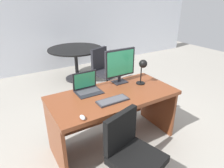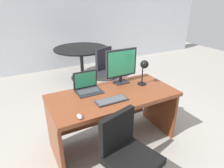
{
  "view_description": "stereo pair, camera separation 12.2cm",
  "coord_description": "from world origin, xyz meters",
  "px_view_note": "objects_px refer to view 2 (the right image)",
  "views": [
    {
      "loc": [
        -1.17,
        -1.89,
        1.87
      ],
      "look_at": [
        0.0,
        0.04,
        0.87
      ],
      "focal_mm": 31.82,
      "sensor_mm": 36.0,
      "label": 1
    },
    {
      "loc": [
        -1.06,
        -1.95,
        1.87
      ],
      "look_at": [
        0.0,
        0.04,
        0.87
      ],
      "focal_mm": 31.82,
      "sensor_mm": 36.0,
      "label": 2
    }
  ],
  "objects_px": {
    "mouse": "(80,116)",
    "meeting_table": "(81,56)",
    "office_chair": "(128,162)",
    "meeting_chair_near": "(109,74)",
    "desk": "(112,106)",
    "laptop": "(87,85)",
    "monitor": "(121,64)",
    "keyboard": "(112,100)",
    "desk_lamp": "(144,67)"
  },
  "relations": [
    {
      "from": "desk",
      "to": "monitor",
      "type": "relative_size",
      "value": 3.33
    },
    {
      "from": "monitor",
      "to": "keyboard",
      "type": "relative_size",
      "value": 1.26
    },
    {
      "from": "monitor",
      "to": "meeting_chair_near",
      "type": "xyz_separation_m",
      "value": [
        0.49,
        1.32,
        -0.67
      ]
    },
    {
      "from": "laptop",
      "to": "mouse",
      "type": "height_order",
      "value": "laptop"
    },
    {
      "from": "keyboard",
      "to": "meeting_chair_near",
      "type": "distance_m",
      "value": 1.99
    },
    {
      "from": "desk_lamp",
      "to": "office_chair",
      "type": "height_order",
      "value": "desk_lamp"
    },
    {
      "from": "laptop",
      "to": "desk_lamp",
      "type": "xyz_separation_m",
      "value": [
        0.74,
        -0.21,
        0.18
      ]
    },
    {
      "from": "monitor",
      "to": "meeting_chair_near",
      "type": "height_order",
      "value": "monitor"
    },
    {
      "from": "keyboard",
      "to": "desk_lamp",
      "type": "relative_size",
      "value": 1.08
    },
    {
      "from": "monitor",
      "to": "office_chair",
      "type": "xyz_separation_m",
      "value": [
        -0.47,
        -0.97,
        -0.68
      ]
    },
    {
      "from": "laptop",
      "to": "office_chair",
      "type": "distance_m",
      "value": 1.07
    },
    {
      "from": "desk",
      "to": "office_chair",
      "type": "xyz_separation_m",
      "value": [
        -0.21,
        -0.74,
        -0.21
      ]
    },
    {
      "from": "keyboard",
      "to": "meeting_chair_near",
      "type": "xyz_separation_m",
      "value": [
        0.87,
        1.74,
        -0.41
      ]
    },
    {
      "from": "keyboard",
      "to": "mouse",
      "type": "relative_size",
      "value": 4.34
    },
    {
      "from": "meeting_chair_near",
      "to": "office_chair",
      "type": "bearing_deg",
      "value": -112.9
    },
    {
      "from": "monitor",
      "to": "laptop",
      "type": "xyz_separation_m",
      "value": [
        -0.51,
        -0.01,
        -0.2
      ]
    },
    {
      "from": "desk",
      "to": "meeting_table",
      "type": "distance_m",
      "value": 2.41
    },
    {
      "from": "meeting_chair_near",
      "to": "desk_lamp",
      "type": "bearing_deg",
      "value": -99.93
    },
    {
      "from": "desk",
      "to": "keyboard",
      "type": "xyz_separation_m",
      "value": [
        -0.11,
        -0.2,
        0.21
      ]
    },
    {
      "from": "desk",
      "to": "meeting_chair_near",
      "type": "height_order",
      "value": "meeting_chair_near"
    },
    {
      "from": "meeting_table",
      "to": "desk",
      "type": "bearing_deg",
      "value": -100.64
    },
    {
      "from": "office_chair",
      "to": "meeting_chair_near",
      "type": "bearing_deg",
      "value": 67.1
    },
    {
      "from": "office_chair",
      "to": "desk_lamp",
      "type": "bearing_deg",
      "value": 47.24
    },
    {
      "from": "desk_lamp",
      "to": "meeting_chair_near",
      "type": "height_order",
      "value": "desk_lamp"
    },
    {
      "from": "office_chair",
      "to": "monitor",
      "type": "bearing_deg",
      "value": 63.95
    },
    {
      "from": "laptop",
      "to": "office_chair",
      "type": "relative_size",
      "value": 0.38
    },
    {
      "from": "mouse",
      "to": "meeting_chair_near",
      "type": "relative_size",
      "value": 0.1
    },
    {
      "from": "mouse",
      "to": "meeting_chair_near",
      "type": "distance_m",
      "value": 2.34
    },
    {
      "from": "desk_lamp",
      "to": "office_chair",
      "type": "bearing_deg",
      "value": -132.76
    },
    {
      "from": "keyboard",
      "to": "meeting_table",
      "type": "xyz_separation_m",
      "value": [
        0.55,
        2.57,
        -0.18
      ]
    },
    {
      "from": "keyboard",
      "to": "meeting_table",
      "type": "relative_size",
      "value": 0.3
    },
    {
      "from": "laptop",
      "to": "keyboard",
      "type": "xyz_separation_m",
      "value": [
        0.14,
        -0.42,
        -0.06
      ]
    },
    {
      "from": "monitor",
      "to": "keyboard",
      "type": "bearing_deg",
      "value": -131.41
    },
    {
      "from": "monitor",
      "to": "keyboard",
      "type": "height_order",
      "value": "monitor"
    },
    {
      "from": "keyboard",
      "to": "meeting_chair_near",
      "type": "bearing_deg",
      "value": 63.55
    },
    {
      "from": "meeting_table",
      "to": "meeting_chair_near",
      "type": "relative_size",
      "value": 1.42
    },
    {
      "from": "desk",
      "to": "meeting_chair_near",
      "type": "relative_size",
      "value": 1.81
    },
    {
      "from": "keyboard",
      "to": "office_chair",
      "type": "distance_m",
      "value": 0.69
    },
    {
      "from": "meeting_chair_near",
      "to": "monitor",
      "type": "bearing_deg",
      "value": -110.49
    },
    {
      "from": "laptop",
      "to": "meeting_chair_near",
      "type": "bearing_deg",
      "value": 52.77
    },
    {
      "from": "laptop",
      "to": "desk_lamp",
      "type": "bearing_deg",
      "value": -15.61
    },
    {
      "from": "keyboard",
      "to": "mouse",
      "type": "distance_m",
      "value": 0.47
    },
    {
      "from": "desk_lamp",
      "to": "meeting_table",
      "type": "bearing_deg",
      "value": 91.04
    },
    {
      "from": "mouse",
      "to": "meeting_table",
      "type": "bearing_deg",
      "value": 69.83
    },
    {
      "from": "desk",
      "to": "mouse",
      "type": "xyz_separation_m",
      "value": [
        -0.56,
        -0.36,
        0.22
      ]
    },
    {
      "from": "laptop",
      "to": "meeting_table",
      "type": "distance_m",
      "value": 2.28
    },
    {
      "from": "keyboard",
      "to": "mouse",
      "type": "height_order",
      "value": "mouse"
    },
    {
      "from": "office_chair",
      "to": "meeting_chair_near",
      "type": "height_order",
      "value": "meeting_chair_near"
    },
    {
      "from": "desk",
      "to": "meeting_table",
      "type": "relative_size",
      "value": 1.27
    },
    {
      "from": "monitor",
      "to": "mouse",
      "type": "height_order",
      "value": "monitor"
    }
  ]
}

